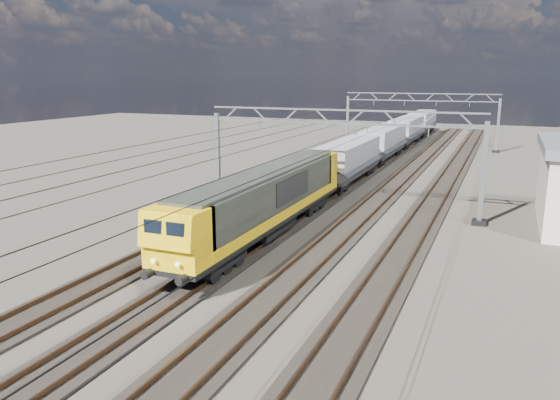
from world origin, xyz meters
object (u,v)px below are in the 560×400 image
at_px(hopper_wagon_lead, 348,159).
at_px(catenary_gantry_mid, 338,156).
at_px(catenary_gantry_far, 419,118).
at_px(hopper_wagon_mid, 383,141).
at_px(hopper_wagon_third, 406,129).
at_px(hopper_wagon_fourth, 422,121).
at_px(locomotive, 265,199).

bearing_deg(hopper_wagon_lead, catenary_gantry_mid, -78.49).
relative_size(catenary_gantry_mid, catenary_gantry_far, 1.00).
distance_m(hopper_wagon_mid, hopper_wagon_third, 14.20).
relative_size(catenary_gantry_mid, hopper_wagon_lead, 1.53).
relative_size(catenary_gantry_far, hopper_wagon_mid, 1.53).
distance_m(hopper_wagon_mid, hopper_wagon_fourth, 28.40).
height_order(locomotive, hopper_wagon_mid, locomotive).
relative_size(hopper_wagon_third, hopper_wagon_fourth, 1.00).
height_order(catenary_gantry_far, hopper_wagon_fourth, catenary_gantry_far).
relative_size(catenary_gantry_far, locomotive, 0.94).
relative_size(catenary_gantry_far, hopper_wagon_third, 1.53).
relative_size(hopper_wagon_lead, hopper_wagon_third, 1.00).
relative_size(locomotive, hopper_wagon_mid, 1.62).
xyz_separation_m(catenary_gantry_mid, hopper_wagon_mid, (-2.00, 24.02, -1.67)).
bearing_deg(hopper_wagon_mid, hopper_wagon_fourth, 90.00).
xyz_separation_m(hopper_wagon_lead, hopper_wagon_mid, (0.00, 14.20, 0.00)).
relative_size(catenary_gantry_mid, hopper_wagon_third, 1.53).
height_order(hopper_wagon_lead, hopper_wagon_fourth, same).
bearing_deg(catenary_gantry_mid, catenary_gantry_far, 90.00).
distance_m(locomotive, hopper_wagon_lead, 17.70).
distance_m(catenary_gantry_far, hopper_wagon_third, 3.42).
bearing_deg(hopper_wagon_fourth, locomotive, -90.00).
xyz_separation_m(catenary_gantry_far, locomotive, (-2.00, -43.88, -1.58)).
relative_size(catenary_gantry_mid, locomotive, 0.94).
height_order(hopper_wagon_lead, hopper_wagon_third, same).
height_order(hopper_wagon_lead, hopper_wagon_mid, same).
bearing_deg(catenary_gantry_far, catenary_gantry_mid, -90.00).
xyz_separation_m(locomotive, hopper_wagon_lead, (-0.00, 17.70, -0.09)).
bearing_deg(hopper_wagon_fourth, hopper_wagon_mid, -90.00).
relative_size(locomotive, hopper_wagon_third, 1.62).
height_order(hopper_wagon_third, hopper_wagon_fourth, same).
bearing_deg(hopper_wagon_fourth, hopper_wagon_lead, -90.00).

